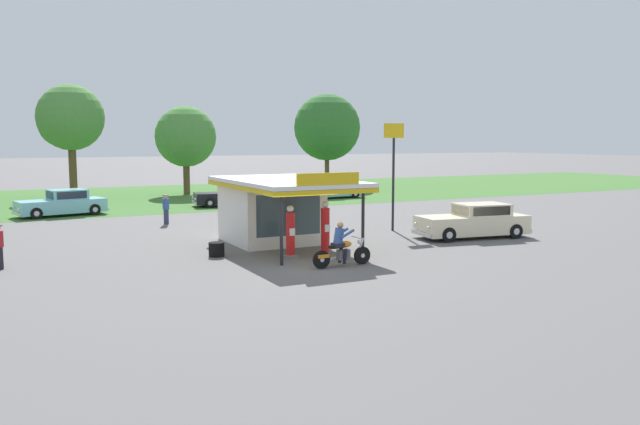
{
  "coord_description": "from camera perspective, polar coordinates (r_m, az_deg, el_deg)",
  "views": [
    {
      "loc": [
        -9.59,
        -19.69,
        4.43
      ],
      "look_at": [
        2.39,
        3.77,
        1.4
      ],
      "focal_mm": 35.66,
      "sensor_mm": 36.0,
      "label": 1
    }
  ],
  "objects": [
    {
      "name": "motorcycle_with_rider",
      "position": [
        22.25,
        1.92,
        -3.22
      ],
      "size": [
        2.31,
        0.7,
        1.58
      ],
      "color": "black",
      "rests_on": "ground"
    },
    {
      "name": "parked_car_back_row_centre_left",
      "position": [
        48.25,
        0.93,
        2.1
      ],
      "size": [
        5.05,
        2.01,
        1.49
      ],
      "color": "#7AC6D1",
      "rests_on": "ground"
    },
    {
      "name": "parked_car_back_row_far_left",
      "position": [
        43.04,
        -7.64,
        1.51
      ],
      "size": [
        5.66,
        2.48,
        1.51
      ],
      "color": "black",
      "rests_on": "ground"
    },
    {
      "name": "tree_oak_distant_spare",
      "position": [
        52.75,
        -11.97,
        6.66
      ],
      "size": [
        4.89,
        4.89,
        7.12
      ],
      "color": "brown",
      "rests_on": "ground"
    },
    {
      "name": "featured_classic_sedan",
      "position": [
        29.66,
        13.62,
        -0.82
      ],
      "size": [
        5.39,
        2.62,
        1.54
      ],
      "color": "beige",
      "rests_on": "ground"
    },
    {
      "name": "parked_car_back_row_far_right",
      "position": [
        40.07,
        -22.12,
        0.72
      ],
      "size": [
        5.25,
        2.86,
        1.52
      ],
      "color": "#7AC6D1",
      "rests_on": "ground"
    },
    {
      "name": "roadside_pole_sign",
      "position": [
        31.01,
        6.62,
        4.84
      ],
      "size": [
        1.1,
        0.12,
        5.21
      ],
      "color": "black",
      "rests_on": "ground"
    },
    {
      "name": "bystander_standing_back_lot",
      "position": [
        34.31,
        -13.66,
        0.35
      ],
      "size": [
        0.34,
        0.34,
        1.56
      ],
      "color": "#2D3351",
      "rests_on": "ground"
    },
    {
      "name": "service_station_kiosk",
      "position": [
        27.18,
        -4.11,
        0.64
      ],
      "size": [
        4.25,
        7.52,
        3.26
      ],
      "color": "silver",
      "rests_on": "ground"
    },
    {
      "name": "tree_oak_centre",
      "position": [
        52.3,
        -21.65,
        7.76
      ],
      "size": [
        4.99,
        5.01,
        8.59
      ],
      "color": "brown",
      "rests_on": "ground"
    },
    {
      "name": "spare_tire_stack",
      "position": [
        24.54,
        -9.27,
        -3.29
      ],
      "size": [
        0.6,
        0.6,
        0.54
      ],
      "color": "black",
      "rests_on": "ground"
    },
    {
      "name": "tree_oak_left",
      "position": [
        58.53,
        0.54,
        7.51
      ],
      "size": [
        6.08,
        6.08,
        8.59
      ],
      "color": "brown",
      "rests_on": "ground"
    },
    {
      "name": "grass_verge_strip",
      "position": [
        50.8,
        -16.07,
        1.31
      ],
      "size": [
        120.0,
        24.0,
        0.01
      ],
      "primitive_type": "cube",
      "color": "#3D6B2D",
      "rests_on": "ground"
    },
    {
      "name": "gas_pump_nearside",
      "position": [
        23.99,
        -2.67,
        -1.9
      ],
      "size": [
        0.44,
        0.44,
        1.98
      ],
      "color": "slate",
      "rests_on": "ground"
    },
    {
      "name": "ground_plane",
      "position": [
        22.35,
        -1.06,
        -4.87
      ],
      "size": [
        300.0,
        300.0,
        0.0
      ],
      "primitive_type": "plane",
      "color": "#5B5959"
    },
    {
      "name": "bystander_chatting_near_pumps",
      "position": [
        38.47,
        -6.54,
        1.13
      ],
      "size": [
        0.34,
        0.34,
        1.54
      ],
      "color": "black",
      "rests_on": "ground"
    },
    {
      "name": "gas_pump_offside",
      "position": [
        24.63,
        0.48,
        -1.56
      ],
      "size": [
        0.44,
        0.44,
        2.07
      ],
      "color": "slate",
      "rests_on": "ground"
    }
  ]
}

